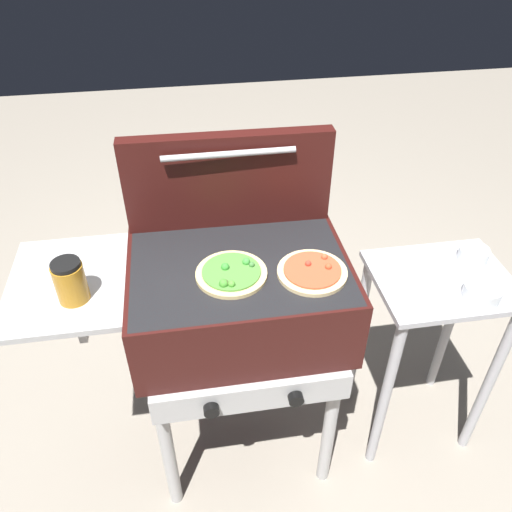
# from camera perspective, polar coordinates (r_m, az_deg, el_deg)

# --- Properties ---
(ground_plane) EXTENTS (8.00, 8.00, 0.00)m
(ground_plane) POSITION_cam_1_polar(r_m,az_deg,el_deg) (2.15, -1.40, -19.80)
(ground_plane) COLOR gray
(grill) EXTENTS (0.96, 0.53, 0.90)m
(grill) POSITION_cam_1_polar(r_m,az_deg,el_deg) (1.56, -2.31, -5.07)
(grill) COLOR #38110F
(grill) RESTS_ON ground_plane
(grill_lid_open) EXTENTS (0.63, 0.09, 0.30)m
(grill_lid_open) POSITION_cam_1_polar(r_m,az_deg,el_deg) (1.56, -3.10, 8.45)
(grill_lid_open) COLOR #38110F
(grill_lid_open) RESTS_ON grill
(pizza_veggie) EXTENTS (0.20, 0.20, 0.03)m
(pizza_veggie) POSITION_cam_1_polar(r_m,az_deg,el_deg) (1.42, -2.76, -1.95)
(pizza_veggie) COLOR #E0C17F
(pizza_veggie) RESTS_ON grill
(pizza_pepperoni) EXTENTS (0.20, 0.20, 0.03)m
(pizza_pepperoni) POSITION_cam_1_polar(r_m,az_deg,el_deg) (1.44, 6.31, -1.71)
(pizza_pepperoni) COLOR beige
(pizza_pepperoni) RESTS_ON grill
(sauce_jar) EXTENTS (0.08, 0.08, 0.12)m
(sauce_jar) POSITION_cam_1_polar(r_m,az_deg,el_deg) (1.40, -20.01, -2.66)
(sauce_jar) COLOR #B77A1E
(sauce_jar) RESTS_ON grill
(prep_table) EXTENTS (0.44, 0.36, 0.76)m
(prep_table) POSITION_cam_1_polar(r_m,az_deg,el_deg) (1.89, 18.76, -7.28)
(prep_table) COLOR #B2B2B7
(prep_table) RESTS_ON ground_plane
(topping_bowl_near) EXTENTS (0.11, 0.11, 0.04)m
(topping_bowl_near) POSITION_cam_1_polar(r_m,az_deg,el_deg) (1.70, 23.91, -3.70)
(topping_bowl_near) COLOR silver
(topping_bowl_near) RESTS_ON prep_table
(topping_bowl_far) EXTENTS (0.10, 0.10, 0.04)m
(topping_bowl_far) POSITION_cam_1_polar(r_m,az_deg,el_deg) (1.85, 23.06, 0.14)
(topping_bowl_far) COLOR silver
(topping_bowl_far) RESTS_ON prep_table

